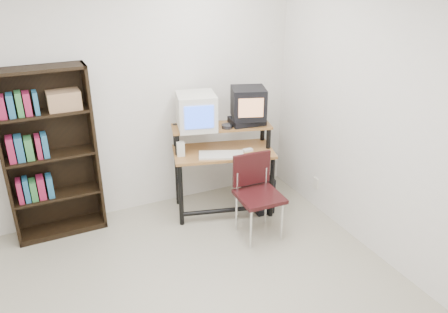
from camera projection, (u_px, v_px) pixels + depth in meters
name	position (u px, v px, depth m)	size (l,w,h in m)	color
back_wall	(116.00, 99.00, 4.50)	(4.00, 0.01, 2.60)	silver
right_wall	(410.00, 133.00, 3.60)	(0.01, 4.00, 2.60)	silver
computer_desk	(223.00, 155.00, 4.75)	(1.17, 0.78, 0.98)	#976431
crt_monitor	(196.00, 111.00, 4.59)	(0.48, 0.48, 0.38)	beige
vcr	(247.00, 121.00, 4.75)	(0.36, 0.26, 0.08)	black
crt_tv	(248.00, 103.00, 4.67)	(0.44, 0.43, 0.33)	black
cd_spindle	(227.00, 127.00, 4.63)	(0.12, 0.12, 0.05)	#26262B
keyboard	(221.00, 156.00, 4.58)	(0.47, 0.21, 0.04)	beige
mousepad	(249.00, 152.00, 4.70)	(0.22, 0.18, 0.01)	black
mouse	(248.00, 151.00, 4.69)	(0.10, 0.06, 0.03)	white
desk_speaker	(181.00, 149.00, 4.56)	(0.08, 0.07, 0.17)	beige
pc_tower	(258.00, 190.00, 4.99)	(0.20, 0.45, 0.42)	black
school_chair	(256.00, 187.00, 4.38)	(0.44, 0.44, 0.85)	black
bookshelf	(50.00, 152.00, 4.27)	(0.87, 0.31, 1.73)	black
wall_outlet	(316.00, 183.00, 4.96)	(0.02, 0.08, 0.12)	beige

